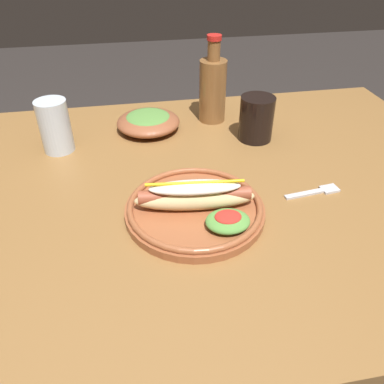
% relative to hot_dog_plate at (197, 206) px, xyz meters
% --- Properties ---
extents(ground_plane, '(8.00, 8.00, 0.00)m').
position_rel_hot_dog_plate_xyz_m(ground_plane, '(-0.07, 0.10, -0.76)').
color(ground_plane, '#2D2826').
extents(dining_table, '(1.48, 0.91, 0.74)m').
position_rel_hot_dog_plate_xyz_m(dining_table, '(-0.07, 0.10, -0.11)').
color(dining_table, olive).
rests_on(dining_table, ground_plane).
extents(hot_dog_plate, '(0.27, 0.27, 0.08)m').
position_rel_hot_dog_plate_xyz_m(hot_dog_plate, '(0.00, 0.00, 0.00)').
color(hot_dog_plate, '#9E5633').
rests_on(hot_dog_plate, dining_table).
extents(fork, '(0.12, 0.03, 0.00)m').
position_rel_hot_dog_plate_xyz_m(fork, '(0.26, 0.03, -0.02)').
color(fork, silver).
rests_on(fork, dining_table).
extents(soda_cup, '(0.09, 0.09, 0.11)m').
position_rel_hot_dog_plate_xyz_m(soda_cup, '(0.20, 0.28, 0.03)').
color(soda_cup, black).
rests_on(soda_cup, dining_table).
extents(water_cup, '(0.07, 0.07, 0.13)m').
position_rel_hot_dog_plate_xyz_m(water_cup, '(-0.28, 0.31, 0.04)').
color(water_cup, silver).
rests_on(water_cup, dining_table).
extents(glass_bottle, '(0.07, 0.07, 0.23)m').
position_rel_hot_dog_plate_xyz_m(glass_bottle, '(0.12, 0.41, 0.07)').
color(glass_bottle, brown).
rests_on(glass_bottle, dining_table).
extents(side_bowl, '(0.16, 0.16, 0.05)m').
position_rel_hot_dog_plate_xyz_m(side_bowl, '(-0.06, 0.37, 0.00)').
color(side_bowl, brown).
rests_on(side_bowl, dining_table).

